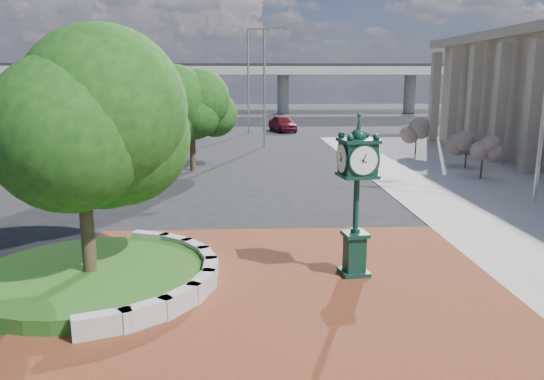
{
  "coord_description": "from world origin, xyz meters",
  "views": [
    {
      "loc": [
        -0.78,
        -13.66,
        5.45
      ],
      "look_at": [
        -0.05,
        1.5,
        2.23
      ],
      "focal_mm": 35.0,
      "sensor_mm": 36.0,
      "label": 1
    }
  ],
  "objects_px": {
    "post_clock": "(357,190)",
    "street_lamp_far": "(251,73)",
    "parked_car": "(283,124)",
    "street_lamp_near": "(267,78)"
  },
  "relations": [
    {
      "from": "post_clock",
      "to": "street_lamp_far",
      "type": "relative_size",
      "value": 0.44
    },
    {
      "from": "post_clock",
      "to": "street_lamp_far",
      "type": "bearing_deg",
      "value": 93.67
    },
    {
      "from": "parked_car",
      "to": "street_lamp_near",
      "type": "relative_size",
      "value": 0.52
    },
    {
      "from": "parked_car",
      "to": "street_lamp_far",
      "type": "distance_m",
      "value": 6.31
    },
    {
      "from": "street_lamp_near",
      "to": "street_lamp_far",
      "type": "distance_m",
      "value": 10.57
    },
    {
      "from": "post_clock",
      "to": "parked_car",
      "type": "relative_size",
      "value": 0.93
    },
    {
      "from": "post_clock",
      "to": "street_lamp_far",
      "type": "xyz_separation_m",
      "value": [
        -2.51,
        39.15,
        3.48
      ]
    },
    {
      "from": "parked_car",
      "to": "street_lamp_far",
      "type": "xyz_separation_m",
      "value": [
        -3.28,
        -1.7,
        5.12
      ]
    },
    {
      "from": "post_clock",
      "to": "street_lamp_far",
      "type": "distance_m",
      "value": 39.38
    },
    {
      "from": "parked_car",
      "to": "street_lamp_near",
      "type": "height_order",
      "value": "street_lamp_near"
    }
  ]
}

